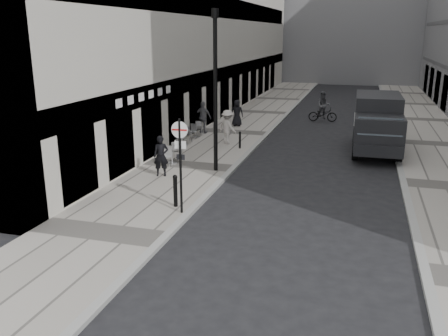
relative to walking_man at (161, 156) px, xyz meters
The scene contains 16 objects.
ground 8.88m from the walking_man, 73.62° to the right, with size 120.00×120.00×0.00m, color black.
sidewalk 9.58m from the walking_man, 87.05° to the left, with size 4.00×60.00×0.12m, color #9F9890.
far_sidewalk 14.95m from the walking_man, 39.66° to the left, with size 4.00×60.00×0.12m, color #9F9890.
walking_man is the anchor object (origin of this frame).
sign_post 4.47m from the walking_man, 57.91° to the right, with size 0.53×0.09×3.10m.
lamppost 3.68m from the walking_man, 36.54° to the left, with size 0.30×0.30×6.57m.
bollard_near 3.71m from the walking_man, 59.21° to the right, with size 0.14×0.14×1.03m, color black.
bollard_far 5.87m from the walking_man, 71.16° to the left, with size 0.11×0.11×0.81m, color black.
panel_van 11.24m from the walking_man, 40.85° to the left, with size 2.28×5.93×2.77m.
cyclist 15.97m from the walking_man, 70.97° to the left, with size 1.90×0.75×2.02m.
pedestrian_a 8.72m from the walking_man, 97.31° to the left, with size 1.08×0.45×1.85m, color slate.
pedestrian_b 6.45m from the walking_man, 81.03° to the left, with size 1.16×0.67×1.79m, color #BCB4AE.
pedestrian_c 11.34m from the walking_man, 88.93° to the left, with size 0.81×0.53×1.65m, color black.
cafe_table_near 7.52m from the walking_man, 98.49° to the left, with size 0.65×1.47×0.84m.
cafe_table_mid 5.59m from the walking_man, 101.47° to the left, with size 0.70×1.58×0.90m.
cafe_table_far 1.97m from the walking_man, 99.21° to the left, with size 0.68×1.54×0.88m.
Camera 1 is at (5.17, -8.69, 5.76)m, focal length 38.00 mm.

